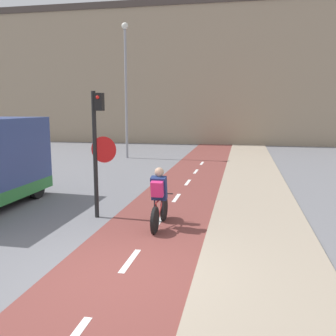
# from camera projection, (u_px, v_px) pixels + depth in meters

# --- Properties ---
(ground_plane) EXTENTS (120.00, 120.00, 0.00)m
(ground_plane) POSITION_uv_depth(u_px,v_px,m) (122.00, 273.00, 6.52)
(ground_plane) COLOR slate
(bike_lane) EXTENTS (2.51, 60.00, 0.02)m
(bike_lane) POSITION_uv_depth(u_px,v_px,m) (122.00, 273.00, 6.53)
(bike_lane) COLOR brown
(bike_lane) RESTS_ON ground_plane
(sidewalk_strip) EXTENTS (2.40, 60.00, 0.05)m
(sidewalk_strip) POSITION_uv_depth(u_px,v_px,m) (267.00, 285.00, 6.04)
(sidewalk_strip) COLOR gray
(sidewalk_strip) RESTS_ON ground_plane
(building_row_background) EXTENTS (60.00, 5.20, 10.83)m
(building_row_background) POSITION_uv_depth(u_px,v_px,m) (219.00, 75.00, 30.24)
(building_row_background) COLOR gray
(building_row_background) RESTS_ON ground_plane
(traffic_light_pole) EXTENTS (0.67, 0.25, 3.26)m
(traffic_light_pole) POSITION_uv_depth(u_px,v_px,m) (98.00, 141.00, 9.50)
(traffic_light_pole) COLOR black
(traffic_light_pole) RESTS_ON ground_plane
(street_lamp_far) EXTENTS (0.36, 0.36, 7.36)m
(street_lamp_far) POSITION_uv_depth(u_px,v_px,m) (126.00, 78.00, 20.56)
(street_lamp_far) COLOR gray
(street_lamp_far) RESTS_ON ground_plane
(cyclist_near) EXTENTS (0.46, 1.65, 1.46)m
(cyclist_near) POSITION_uv_depth(u_px,v_px,m) (159.00, 199.00, 8.88)
(cyclist_near) COLOR black
(cyclist_near) RESTS_ON ground_plane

